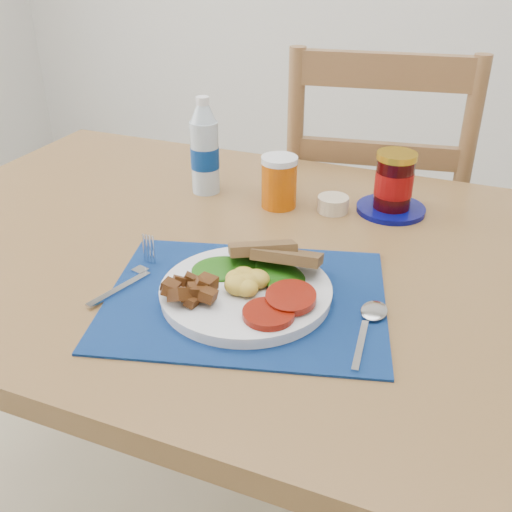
{
  "coord_description": "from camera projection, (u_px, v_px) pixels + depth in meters",
  "views": [
    {
      "loc": [
        0.35,
        -0.65,
        1.25
      ],
      "look_at": [
        0.05,
        0.09,
        0.8
      ],
      "focal_mm": 42.0,
      "sensor_mm": 36.0,
      "label": 1
    }
  ],
  "objects": [
    {
      "name": "chair_far",
      "position": [
        374.0,
        196.0,
        1.59
      ],
      "size": [
        0.52,
        0.5,
        1.22
      ],
      "rotation": [
        0.0,
        0.0,
        3.31
      ],
      "color": "brown",
      "rests_on": "ground"
    },
    {
      "name": "placemat",
      "position": [
        246.0,
        298.0,
        0.9
      ],
      "size": [
        0.48,
        0.42,
        0.0
      ],
      "primitive_type": "cube",
      "rotation": [
        0.0,
        0.0,
        0.26
      ],
      "color": "#040531",
      "rests_on": "table"
    },
    {
      "name": "breakfast_plate",
      "position": [
        242.0,
        288.0,
        0.89
      ],
      "size": [
        0.25,
        0.25,
        0.06
      ],
      "rotation": [
        0.0,
        0.0,
        0.36
      ],
      "color": "silver",
      "rests_on": "placemat"
    },
    {
      "name": "fork",
      "position": [
        133.0,
        277.0,
        0.95
      ],
      "size": [
        0.04,
        0.17,
        0.0
      ],
      "rotation": [
        0.0,
        0.0,
        -0.26
      ],
      "color": "#B2B5BA",
      "rests_on": "placemat"
    },
    {
      "name": "ramekin",
      "position": [
        333.0,
        204.0,
        1.17
      ],
      "size": [
        0.06,
        0.06,
        0.03
      ],
      "primitive_type": "cylinder",
      "color": "beige",
      "rests_on": "table"
    },
    {
      "name": "spoon",
      "position": [
        370.0,
        322.0,
        0.84
      ],
      "size": [
        0.04,
        0.16,
        0.0
      ],
      "rotation": [
        0.0,
        0.0,
        0.11
      ],
      "color": "#B2B5BA",
      "rests_on": "placemat"
    },
    {
      "name": "water_bottle",
      "position": [
        205.0,
        151.0,
        1.22
      ],
      "size": [
        0.06,
        0.06,
        0.2
      ],
      "color": "#ADBFCC",
      "rests_on": "table"
    },
    {
      "name": "table",
      "position": [
        256.0,
        288.0,
        1.08
      ],
      "size": [
        1.4,
        0.9,
        0.75
      ],
      "color": "brown",
      "rests_on": "ground"
    },
    {
      "name": "juice_glass",
      "position": [
        279.0,
        183.0,
        1.17
      ],
      "size": [
        0.07,
        0.07,
        0.1
      ],
      "primitive_type": "cylinder",
      "color": "#B64B04",
      "rests_on": "table"
    },
    {
      "name": "jam_on_saucer",
      "position": [
        393.0,
        186.0,
        1.15
      ],
      "size": [
        0.13,
        0.13,
        0.12
      ],
      "color": "#05095A",
      "rests_on": "table"
    }
  ]
}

